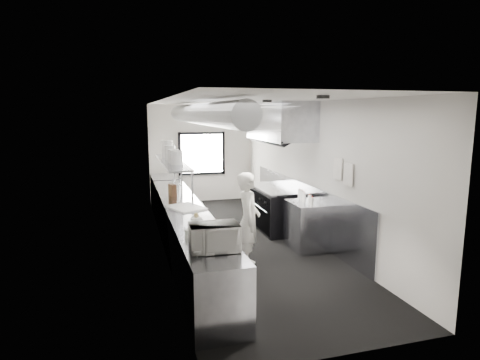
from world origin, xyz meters
TOP-DOWN VIEW (x-y plane):
  - floor at (0.00, 0.00)m, footprint 3.00×8.00m
  - ceiling at (0.00, 0.00)m, footprint 3.00×8.00m
  - wall_back at (0.00, 4.00)m, footprint 3.00×0.02m
  - wall_front at (0.00, -4.00)m, footprint 3.00×0.02m
  - wall_left at (-1.50, 0.00)m, footprint 0.02×8.00m
  - wall_right at (1.50, 0.00)m, footprint 0.02×8.00m
  - wall_cladding at (1.48, 0.30)m, footprint 0.03×5.50m
  - hvac_duct at (-0.70, 0.40)m, footprint 0.40×6.40m
  - service_window at (0.00, 3.96)m, footprint 1.36×0.05m
  - exhaust_hood at (1.10, 0.70)m, footprint 0.81×2.20m
  - prep_counter at (-1.15, -0.50)m, footprint 0.70×6.00m
  - pass_shelf at (-1.19, 1.00)m, footprint 0.45×3.00m
  - range at (1.04, 0.70)m, footprint 0.88×1.60m
  - bottle_station at (1.15, -0.70)m, footprint 0.65×0.80m
  - far_work_table at (-1.15, 3.20)m, footprint 0.70×1.20m
  - notice_sheet_a at (1.47, -1.20)m, footprint 0.02×0.28m
  - notice_sheet_b at (1.47, -1.55)m, footprint 0.02×0.28m
  - line_cook at (-0.21, -1.29)m, footprint 0.55×0.68m
  - microwave at (-1.13, -2.83)m, footprint 0.57×0.44m
  - deli_tub_a at (-1.27, -2.81)m, footprint 0.14×0.14m
  - deli_tub_b at (-1.33, -2.21)m, footprint 0.16×0.16m
  - newspaper at (-0.96, -1.83)m, footprint 0.39×0.44m
  - small_plate at (-1.08, -1.28)m, footprint 0.20×0.20m
  - pastry at (-1.08, -1.28)m, footprint 0.08×0.08m
  - cutting_board at (-1.14, -0.51)m, footprint 0.71×0.80m
  - knife_block at (-1.25, 0.59)m, footprint 0.16×0.24m
  - plate_stack_a at (-1.17, 0.39)m, footprint 0.25×0.25m
  - plate_stack_b at (-1.21, 0.64)m, footprint 0.25×0.25m
  - plate_stack_c at (-1.21, 1.22)m, footprint 0.28×0.28m
  - plate_stack_d at (-1.22, 1.73)m, footprint 0.30×0.30m
  - squeeze_bottle_a at (1.07, -1.04)m, footprint 0.07×0.07m
  - squeeze_bottle_b at (1.09, -0.88)m, footprint 0.08×0.08m
  - squeeze_bottle_c at (1.08, -0.67)m, footprint 0.07×0.07m
  - squeeze_bottle_d at (1.11, -0.50)m, footprint 0.09×0.09m
  - squeeze_bottle_e at (1.12, -0.37)m, footprint 0.07×0.07m

SIDE VIEW (x-z plane):
  - floor at x=0.00m, z-range -0.01..0.01m
  - prep_counter at x=-1.15m, z-range 0.00..0.90m
  - bottle_station at x=1.15m, z-range 0.00..0.90m
  - far_work_table at x=-1.15m, z-range 0.00..0.90m
  - range at x=1.04m, z-range 0.00..0.94m
  - wall_cladding at x=1.48m, z-range 0.00..1.10m
  - line_cook at x=-0.21m, z-range 0.00..1.62m
  - newspaper at x=-0.96m, z-range 0.90..0.91m
  - small_plate at x=-1.08m, z-range 0.90..0.92m
  - cutting_board at x=-1.14m, z-range 0.90..0.92m
  - deli_tub_a at x=-1.27m, z-range 0.90..1.00m
  - deli_tub_b at x=-1.33m, z-range 0.90..1.01m
  - pastry at x=-1.08m, z-range 0.92..1.00m
  - squeeze_bottle_a at x=1.07m, z-range 0.90..1.07m
  - squeeze_bottle_b at x=1.09m, z-range 0.90..1.08m
  - squeeze_bottle_e at x=1.12m, z-range 0.90..1.09m
  - squeeze_bottle_c at x=1.08m, z-range 0.90..1.09m
  - squeeze_bottle_d at x=1.11m, z-range 0.90..1.10m
  - knife_block at x=-1.25m, z-range 0.90..1.14m
  - microwave at x=-1.13m, z-range 0.90..1.24m
  - service_window at x=0.00m, z-range 0.77..2.02m
  - wall_back at x=0.00m, z-range 0.00..2.80m
  - wall_front at x=0.00m, z-range 0.00..2.80m
  - wall_left at x=-1.50m, z-range 0.00..2.80m
  - wall_right at x=1.50m, z-range 0.00..2.80m
  - pass_shelf at x=-1.19m, z-range 1.20..1.88m
  - notice_sheet_b at x=1.47m, z-range 1.36..1.74m
  - notice_sheet_a at x=1.47m, z-range 1.41..1.79m
  - plate_stack_a at x=-1.17m, z-range 1.57..1.84m
  - plate_stack_b at x=-1.21m, z-range 1.57..1.85m
  - plate_stack_c at x=-1.21m, z-range 1.57..1.88m
  - plate_stack_d at x=-1.22m, z-range 1.57..1.96m
  - exhaust_hood at x=1.10m, z-range 1.95..2.83m
  - hvac_duct at x=-0.70m, z-range 2.35..2.75m
  - ceiling at x=0.00m, z-range 2.79..2.80m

